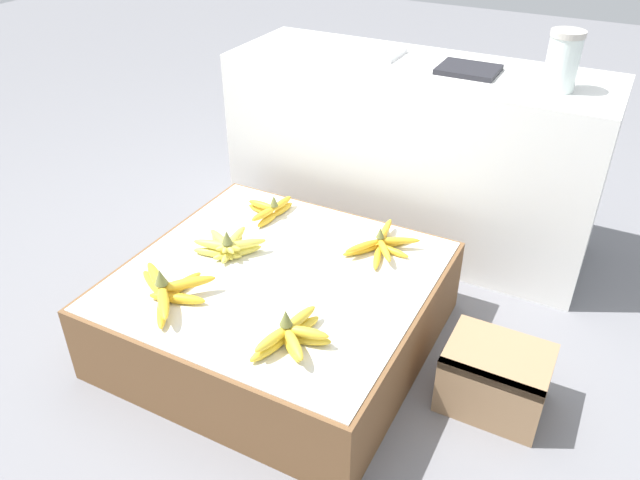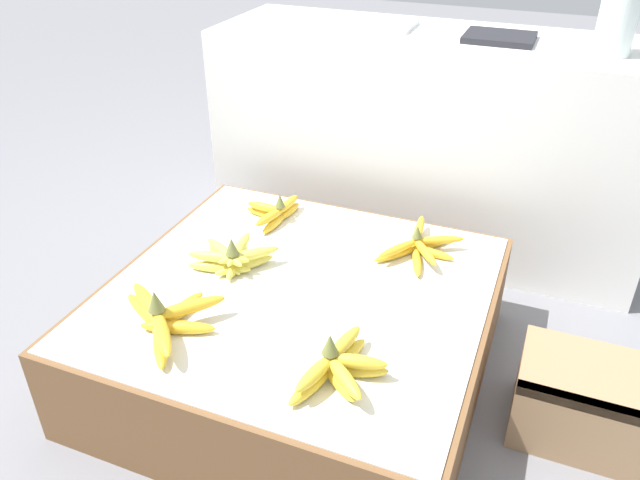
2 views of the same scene
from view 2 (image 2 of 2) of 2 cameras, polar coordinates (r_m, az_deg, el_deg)
name	(u,v)px [view 2 (image 2 of 2)]	position (r m, az deg, el deg)	size (l,w,h in m)	color
ground_plane	(300,368)	(1.71, -1.83, -11.66)	(10.00, 10.00, 0.00)	slate
display_platform	(299,330)	(1.62, -1.91, -8.24)	(0.92, 0.88, 0.26)	brown
back_vendor_table	(428,142)	(2.15, 9.85, 8.82)	(1.40, 0.47, 0.71)	white
wooden_crate	(580,401)	(1.60, 22.65, -13.41)	(0.29, 0.22, 0.19)	#997551
banana_bunch_front_left	(165,318)	(1.43, -13.98, -6.92)	(0.27, 0.27, 0.11)	gold
banana_bunch_front_midleft	(339,367)	(1.27, 1.71, -11.51)	(0.17, 0.24, 0.11)	gold
banana_bunch_middle_left	(232,258)	(1.61, -8.04, -1.62)	(0.21, 0.18, 0.10)	#DBCC4C
banana_bunch_back_left	(275,212)	(1.81, -4.13, 2.59)	(0.14, 0.21, 0.09)	gold
banana_bunch_back_midleft	(419,246)	(1.68, 9.03, -0.52)	(0.21, 0.27, 0.08)	gold
glass_jar	(618,19)	(1.94, 25.60, 17.77)	(0.11, 0.11, 0.19)	silver
foam_tray_white	(372,23)	(2.14, 4.76, 19.19)	(0.28, 0.17, 0.02)	white
foam_tray_dark	(500,37)	(2.01, 16.10, 17.37)	(0.20, 0.17, 0.02)	#232328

